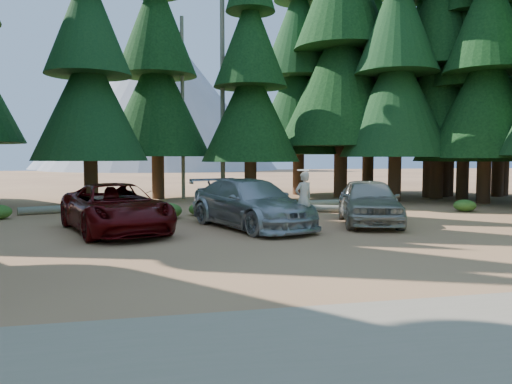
{
  "coord_description": "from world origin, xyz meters",
  "views": [
    {
      "loc": [
        -3.3,
        -11.99,
        2.32
      ],
      "look_at": [
        0.04,
        2.96,
        1.25
      ],
      "focal_mm": 35.0,
      "sensor_mm": 36.0,
      "label": 1
    }
  ],
  "objects_px": {
    "silver_minivan_center": "(251,204)",
    "log_left": "(77,208)",
    "log_right": "(348,203)",
    "red_pickup": "(115,208)",
    "frisbee_player": "(304,198)",
    "silver_minivan_right": "(369,201)",
    "log_mid": "(310,208)"
  },
  "relations": [
    {
      "from": "silver_minivan_center",
      "to": "log_left",
      "type": "distance_m",
      "value": 8.74
    },
    {
      "from": "silver_minivan_center",
      "to": "log_right",
      "type": "distance_m",
      "value": 8.47
    },
    {
      "from": "red_pickup",
      "to": "frisbee_player",
      "type": "distance_m",
      "value": 5.82
    },
    {
      "from": "silver_minivan_center",
      "to": "log_left",
      "type": "height_order",
      "value": "silver_minivan_center"
    },
    {
      "from": "red_pickup",
      "to": "silver_minivan_right",
      "type": "bearing_deg",
      "value": -17.34
    },
    {
      "from": "silver_minivan_center",
      "to": "silver_minivan_right",
      "type": "bearing_deg",
      "value": -20.19
    },
    {
      "from": "log_right",
      "to": "log_left",
      "type": "bearing_deg",
      "value": 172.98
    },
    {
      "from": "silver_minivan_center",
      "to": "log_right",
      "type": "height_order",
      "value": "silver_minivan_center"
    },
    {
      "from": "log_mid",
      "to": "red_pickup",
      "type": "bearing_deg",
      "value": -127.8
    },
    {
      "from": "silver_minivan_center",
      "to": "log_mid",
      "type": "distance_m",
      "value": 5.35
    },
    {
      "from": "frisbee_player",
      "to": "log_left",
      "type": "distance_m",
      "value": 10.84
    },
    {
      "from": "red_pickup",
      "to": "log_mid",
      "type": "distance_m",
      "value": 8.77
    },
    {
      "from": "silver_minivan_center",
      "to": "silver_minivan_right",
      "type": "relative_size",
      "value": 1.17
    },
    {
      "from": "frisbee_player",
      "to": "log_left",
      "type": "xyz_separation_m",
      "value": [
        -7.5,
        7.77,
        -0.93
      ]
    },
    {
      "from": "silver_minivan_right",
      "to": "log_left",
      "type": "xyz_separation_m",
      "value": [
        -10.41,
        6.13,
        -0.63
      ]
    },
    {
      "from": "log_right",
      "to": "silver_minivan_right",
      "type": "bearing_deg",
      "value": -112.83
    },
    {
      "from": "silver_minivan_center",
      "to": "log_right",
      "type": "relative_size",
      "value": 1.03
    },
    {
      "from": "log_right",
      "to": "frisbee_player",
      "type": "bearing_deg",
      "value": -127.9
    },
    {
      "from": "red_pickup",
      "to": "silver_minivan_right",
      "type": "xyz_separation_m",
      "value": [
        8.5,
        0.04,
        0.04
      ]
    },
    {
      "from": "red_pickup",
      "to": "frisbee_player",
      "type": "bearing_deg",
      "value": -33.67
    },
    {
      "from": "silver_minivan_right",
      "to": "log_mid",
      "type": "distance_m",
      "value": 4.19
    },
    {
      "from": "silver_minivan_center",
      "to": "frisbee_player",
      "type": "bearing_deg",
      "value": -72.31
    },
    {
      "from": "log_left",
      "to": "red_pickup",
      "type": "bearing_deg",
      "value": -91.19
    },
    {
      "from": "log_mid",
      "to": "log_right",
      "type": "relative_size",
      "value": 0.7
    },
    {
      "from": "silver_minivan_right",
      "to": "log_right",
      "type": "height_order",
      "value": "silver_minivan_right"
    },
    {
      "from": "silver_minivan_right",
      "to": "log_right",
      "type": "relative_size",
      "value": 0.88
    },
    {
      "from": "red_pickup",
      "to": "log_mid",
      "type": "xyz_separation_m",
      "value": [
        7.73,
        4.11,
        -0.6
      ]
    },
    {
      "from": "log_left",
      "to": "log_right",
      "type": "distance_m",
      "value": 12.18
    },
    {
      "from": "silver_minivan_center",
      "to": "silver_minivan_right",
      "type": "xyz_separation_m",
      "value": [
        4.2,
        -0.02,
        0.0
      ]
    },
    {
      "from": "silver_minivan_right",
      "to": "log_left",
      "type": "bearing_deg",
      "value": 166.93
    },
    {
      "from": "red_pickup",
      "to": "frisbee_player",
      "type": "relative_size",
      "value": 3.25
    },
    {
      "from": "silver_minivan_center",
      "to": "log_mid",
      "type": "height_order",
      "value": "silver_minivan_center"
    }
  ]
}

